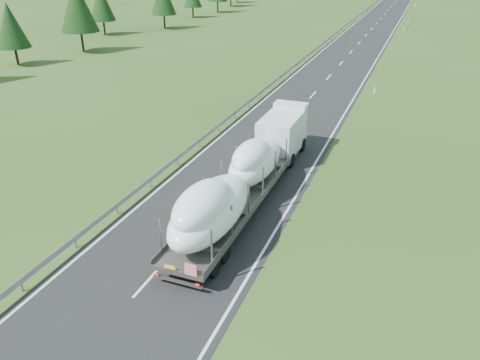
% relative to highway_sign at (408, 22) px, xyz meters
% --- Properties ---
extents(ground, '(400.00, 400.00, 0.00)m').
position_rel_highway_sign_xyz_m(ground, '(-7.20, -80.00, -1.81)').
color(ground, '#294517').
rests_on(ground, ground).
extents(road_surface, '(10.00, 400.00, 0.02)m').
position_rel_highway_sign_xyz_m(road_surface, '(-7.20, 20.00, -1.80)').
color(road_surface, black).
rests_on(road_surface, ground).
extents(guardrail, '(0.10, 400.00, 0.76)m').
position_rel_highway_sign_xyz_m(guardrail, '(-12.50, 19.94, -1.21)').
color(guardrail, slate).
rests_on(guardrail, ground).
extents(highway_sign, '(0.08, 0.90, 2.60)m').
position_rel_highway_sign_xyz_m(highway_sign, '(0.00, 0.00, 0.00)').
color(highway_sign, slate).
rests_on(highway_sign, ground).
extents(boat_truck, '(3.21, 20.62, 4.20)m').
position_rel_highway_sign_xyz_m(boat_truck, '(-5.47, -79.95, 0.48)').
color(boat_truck, silver).
rests_on(boat_truck, ground).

